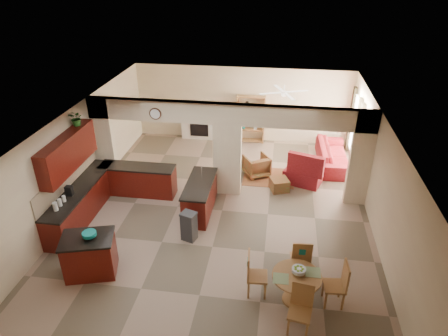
# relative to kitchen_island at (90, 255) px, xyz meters

# --- Properties ---
(floor) EXTENTS (10.00, 10.00, 0.00)m
(floor) POSITION_rel_kitchen_island_xyz_m (2.52, 2.85, -0.48)
(floor) COLOR gray
(floor) RESTS_ON ground
(ceiling) EXTENTS (10.00, 10.00, 0.00)m
(ceiling) POSITION_rel_kitchen_island_xyz_m (2.52, 2.85, 2.32)
(ceiling) COLOR white
(ceiling) RESTS_ON wall_back
(wall_back) EXTENTS (8.00, 0.00, 8.00)m
(wall_back) POSITION_rel_kitchen_island_xyz_m (2.52, 7.85, 0.92)
(wall_back) COLOR beige
(wall_back) RESTS_ON floor
(wall_front) EXTENTS (8.00, 0.00, 8.00)m
(wall_front) POSITION_rel_kitchen_island_xyz_m (2.52, -2.15, 0.92)
(wall_front) COLOR beige
(wall_front) RESTS_ON floor
(wall_left) EXTENTS (0.00, 10.00, 10.00)m
(wall_left) POSITION_rel_kitchen_island_xyz_m (-1.48, 2.85, 0.92)
(wall_left) COLOR beige
(wall_left) RESTS_ON floor
(wall_right) EXTENTS (0.00, 10.00, 10.00)m
(wall_right) POSITION_rel_kitchen_island_xyz_m (6.52, 2.85, 0.92)
(wall_right) COLOR beige
(wall_right) RESTS_ON floor
(partition_left_pier) EXTENTS (0.60, 0.25, 2.80)m
(partition_left_pier) POSITION_rel_kitchen_island_xyz_m (-1.18, 3.85, 0.92)
(partition_left_pier) COLOR beige
(partition_left_pier) RESTS_ON floor
(partition_center_pier) EXTENTS (0.80, 0.25, 2.20)m
(partition_center_pier) POSITION_rel_kitchen_island_xyz_m (2.52, 3.85, 0.62)
(partition_center_pier) COLOR beige
(partition_center_pier) RESTS_ON floor
(partition_right_pier) EXTENTS (0.60, 0.25, 2.80)m
(partition_right_pier) POSITION_rel_kitchen_island_xyz_m (6.22, 3.85, 0.92)
(partition_right_pier) COLOR beige
(partition_right_pier) RESTS_ON floor
(partition_header) EXTENTS (8.00, 0.25, 0.60)m
(partition_header) POSITION_rel_kitchen_island_xyz_m (2.52, 3.85, 2.02)
(partition_header) COLOR beige
(partition_header) RESTS_ON partition_center_pier
(kitchen_counter) EXTENTS (2.52, 3.29, 1.48)m
(kitchen_counter) POSITION_rel_kitchen_island_xyz_m (-0.74, 2.61, -0.02)
(kitchen_counter) COLOR #420B07
(kitchen_counter) RESTS_ON floor
(upper_cabinets) EXTENTS (0.35, 2.40, 0.90)m
(upper_cabinets) POSITION_rel_kitchen_island_xyz_m (-1.30, 2.05, 1.44)
(upper_cabinets) COLOR #420B07
(upper_cabinets) RESTS_ON wall_left
(peninsula) EXTENTS (0.70, 1.85, 0.91)m
(peninsula) POSITION_rel_kitchen_island_xyz_m (1.92, 2.74, -0.03)
(peninsula) COLOR #420B07
(peninsula) RESTS_ON floor
(wall_clock) EXTENTS (0.34, 0.03, 0.34)m
(wall_clock) POSITION_rel_kitchen_island_xyz_m (0.52, 3.70, 1.97)
(wall_clock) COLOR #492718
(wall_clock) RESTS_ON partition_header
(rug) EXTENTS (1.60, 1.30, 0.01)m
(rug) POSITION_rel_kitchen_island_xyz_m (3.72, 4.95, -0.48)
(rug) COLOR brown
(rug) RESTS_ON floor
(fireplace) EXTENTS (1.60, 0.35, 1.20)m
(fireplace) POSITION_rel_kitchen_island_xyz_m (0.92, 7.69, 0.13)
(fireplace) COLOR silver
(fireplace) RESTS_ON floor
(shelving_unit) EXTENTS (1.00, 0.32, 1.80)m
(shelving_unit) POSITION_rel_kitchen_island_xyz_m (2.87, 7.67, 0.42)
(shelving_unit) COLOR brown
(shelving_unit) RESTS_ON floor
(window_a) EXTENTS (0.02, 0.90, 1.90)m
(window_a) POSITION_rel_kitchen_island_xyz_m (6.49, 5.15, 0.72)
(window_a) COLOR white
(window_a) RESTS_ON wall_right
(window_b) EXTENTS (0.02, 0.90, 1.90)m
(window_b) POSITION_rel_kitchen_island_xyz_m (6.49, 6.85, 0.72)
(window_b) COLOR white
(window_b) RESTS_ON wall_right
(glazed_door) EXTENTS (0.02, 0.70, 2.10)m
(glazed_door) POSITION_rel_kitchen_island_xyz_m (6.49, 6.00, 0.57)
(glazed_door) COLOR white
(glazed_door) RESTS_ON wall_right
(drape_a_left) EXTENTS (0.10, 0.28, 2.30)m
(drape_a_left) POSITION_rel_kitchen_island_xyz_m (6.45, 4.55, 0.72)
(drape_a_left) COLOR #3B1B17
(drape_a_left) RESTS_ON wall_right
(drape_a_right) EXTENTS (0.10, 0.28, 2.30)m
(drape_a_right) POSITION_rel_kitchen_island_xyz_m (6.45, 5.75, 0.72)
(drape_a_right) COLOR #3B1B17
(drape_a_right) RESTS_ON wall_right
(drape_b_left) EXTENTS (0.10, 0.28, 2.30)m
(drape_b_left) POSITION_rel_kitchen_island_xyz_m (6.45, 6.25, 0.72)
(drape_b_left) COLOR #3B1B17
(drape_b_left) RESTS_ON wall_right
(drape_b_right) EXTENTS (0.10, 0.28, 2.30)m
(drape_b_right) POSITION_rel_kitchen_island_xyz_m (6.45, 7.45, 0.72)
(drape_b_right) COLOR #3B1B17
(drape_b_right) RESTS_ON wall_right
(ceiling_fan) EXTENTS (1.00, 1.00, 0.10)m
(ceiling_fan) POSITION_rel_kitchen_island_xyz_m (4.02, 5.85, 2.08)
(ceiling_fan) COLOR white
(ceiling_fan) RESTS_ON ceiling
(kitchen_island) EXTENTS (1.28, 1.07, 0.96)m
(kitchen_island) POSITION_rel_kitchen_island_xyz_m (0.00, 0.00, 0.00)
(kitchen_island) COLOR #420B07
(kitchen_island) RESTS_ON floor
(teal_bowl) EXTENTS (0.30, 0.30, 0.14)m
(teal_bowl) POSITION_rel_kitchen_island_xyz_m (0.08, 0.01, 0.55)
(teal_bowl) COLOR #127E7A
(teal_bowl) RESTS_ON kitchen_island
(trash_can) EXTENTS (0.41, 0.38, 0.72)m
(trash_can) POSITION_rel_kitchen_island_xyz_m (1.90, 1.49, -0.12)
(trash_can) COLOR #2F2F31
(trash_can) RESTS_ON floor
(dining_table) EXTENTS (1.00, 1.00, 0.68)m
(dining_table) POSITION_rel_kitchen_island_xyz_m (4.50, -0.19, -0.02)
(dining_table) COLOR brown
(dining_table) RESTS_ON floor
(fruit_bowl) EXTENTS (0.28, 0.28, 0.15)m
(fruit_bowl) POSITION_rel_kitchen_island_xyz_m (4.53, -0.13, 0.27)
(fruit_bowl) COLOR #77AC24
(fruit_bowl) RESTS_ON dining_table
(sofa) EXTENTS (2.48, 1.03, 0.71)m
(sofa) POSITION_rel_kitchen_island_xyz_m (5.82, 6.18, -0.13)
(sofa) COLOR maroon
(sofa) RESTS_ON floor
(chaise) EXTENTS (1.34, 1.21, 0.44)m
(chaise) POSITION_rel_kitchen_island_xyz_m (4.81, 4.85, -0.26)
(chaise) COLOR maroon
(chaise) RESTS_ON floor
(armchair) EXTENTS (0.99, 1.00, 0.67)m
(armchair) POSITION_rel_kitchen_island_xyz_m (3.31, 5.06, -0.15)
(armchair) COLOR maroon
(armchair) RESTS_ON floor
(ottoman) EXTENTS (0.66, 0.66, 0.37)m
(ottoman) POSITION_rel_kitchen_island_xyz_m (4.07, 4.22, -0.30)
(ottoman) COLOR maroon
(ottoman) RESTS_ON floor
(plant) EXTENTS (0.39, 0.35, 0.41)m
(plant) POSITION_rel_kitchen_island_xyz_m (-1.30, 2.76, 2.09)
(plant) COLOR #1A4813
(plant) RESTS_ON upper_cabinets
(chair_north) EXTENTS (0.45, 0.45, 1.02)m
(chair_north) POSITION_rel_kitchen_island_xyz_m (4.60, 0.50, 0.07)
(chair_north) COLOR brown
(chair_north) RESTS_ON floor
(chair_east) EXTENTS (0.45, 0.45, 1.02)m
(chair_east) POSITION_rel_kitchen_island_xyz_m (5.34, -0.14, 0.07)
(chair_east) COLOR brown
(chair_east) RESTS_ON floor
(chair_south) EXTENTS (0.48, 0.48, 1.02)m
(chair_south) POSITION_rel_kitchen_island_xyz_m (4.57, -0.86, 0.07)
(chair_south) COLOR brown
(chair_south) RESTS_ON floor
(chair_west) EXTENTS (0.45, 0.44, 1.02)m
(chair_west) POSITION_rel_kitchen_island_xyz_m (3.62, -0.09, 0.07)
(chair_west) COLOR brown
(chair_west) RESTS_ON floor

